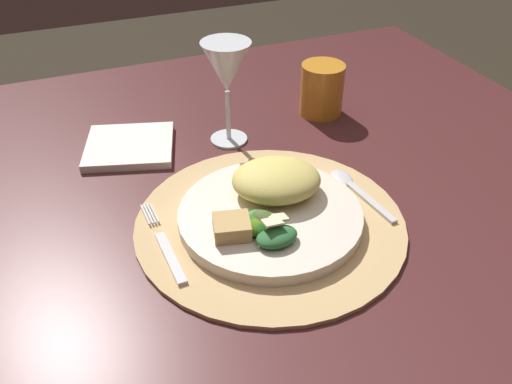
% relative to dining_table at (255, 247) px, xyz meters
% --- Properties ---
extents(dining_table, '(1.15, 0.97, 0.72)m').
position_rel_dining_table_xyz_m(dining_table, '(0.00, 0.00, 0.00)').
color(dining_table, '#4B2324').
rests_on(dining_table, ground).
extents(placemat, '(0.36, 0.36, 0.01)m').
position_rel_dining_table_xyz_m(placemat, '(-0.02, -0.11, 0.15)').
color(placemat, tan).
rests_on(placemat, dining_table).
extents(dinner_plate, '(0.24, 0.24, 0.02)m').
position_rel_dining_table_xyz_m(dinner_plate, '(-0.02, -0.11, 0.16)').
color(dinner_plate, silver).
rests_on(dinner_plate, placemat).
extents(pasta_serving, '(0.14, 0.13, 0.04)m').
position_rel_dining_table_xyz_m(pasta_serving, '(0.00, -0.08, 0.19)').
color(pasta_serving, '#D7C662').
rests_on(pasta_serving, dinner_plate).
extents(salad_greens, '(0.08, 0.09, 0.03)m').
position_rel_dining_table_xyz_m(salad_greens, '(-0.05, -0.15, 0.18)').
color(salad_greens, '#2C6834').
rests_on(salad_greens, dinner_plate).
extents(bread_piece, '(0.05, 0.05, 0.02)m').
position_rel_dining_table_xyz_m(bread_piece, '(-0.09, -0.14, 0.18)').
color(bread_piece, tan).
rests_on(bread_piece, dinner_plate).
extents(fork, '(0.02, 0.17, 0.00)m').
position_rel_dining_table_xyz_m(fork, '(-0.17, -0.11, 0.15)').
color(fork, silver).
rests_on(fork, placemat).
extents(spoon, '(0.03, 0.14, 0.01)m').
position_rel_dining_table_xyz_m(spoon, '(0.12, -0.09, 0.15)').
color(spoon, silver).
rests_on(spoon, placemat).
extents(napkin, '(0.17, 0.16, 0.01)m').
position_rel_dining_table_xyz_m(napkin, '(-0.16, 0.15, 0.15)').
color(napkin, white).
rests_on(napkin, dining_table).
extents(wine_glass, '(0.08, 0.08, 0.17)m').
position_rel_dining_table_xyz_m(wine_glass, '(0.00, 0.12, 0.27)').
color(wine_glass, silver).
rests_on(wine_glass, dining_table).
extents(amber_tumbler, '(0.08, 0.08, 0.09)m').
position_rel_dining_table_xyz_m(amber_tumbler, '(0.19, 0.15, 0.19)').
color(amber_tumbler, orange).
rests_on(amber_tumbler, dining_table).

